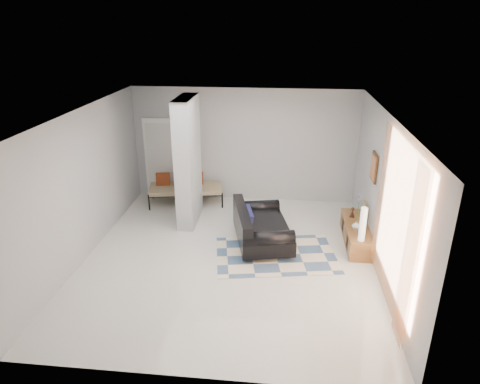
# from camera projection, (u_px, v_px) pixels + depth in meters

# --- Properties ---
(floor) EXTENTS (6.00, 6.00, 0.00)m
(floor) POSITION_uv_depth(u_px,v_px,m) (229.00, 258.00, 8.28)
(floor) COLOR silver
(floor) RESTS_ON ground
(ceiling) EXTENTS (6.00, 6.00, 0.00)m
(ceiling) POSITION_uv_depth(u_px,v_px,m) (227.00, 114.00, 7.23)
(ceiling) COLOR white
(ceiling) RESTS_ON wall_back
(wall_back) EXTENTS (6.00, 0.00, 6.00)m
(wall_back) POSITION_uv_depth(u_px,v_px,m) (244.00, 146.00, 10.52)
(wall_back) COLOR #ACAEB0
(wall_back) RESTS_ON ground
(wall_front) EXTENTS (6.00, 0.00, 6.00)m
(wall_front) POSITION_uv_depth(u_px,v_px,m) (195.00, 287.00, 4.99)
(wall_front) COLOR #ACAEB0
(wall_front) RESTS_ON ground
(wall_left) EXTENTS (0.00, 6.00, 6.00)m
(wall_left) POSITION_uv_depth(u_px,v_px,m) (83.00, 185.00, 8.02)
(wall_left) COLOR #ACAEB0
(wall_left) RESTS_ON ground
(wall_right) EXTENTS (0.00, 6.00, 6.00)m
(wall_right) POSITION_uv_depth(u_px,v_px,m) (384.00, 197.00, 7.49)
(wall_right) COLOR #ACAEB0
(wall_right) RESTS_ON ground
(partition_column) EXTENTS (0.35, 1.20, 2.80)m
(partition_column) POSITION_uv_depth(u_px,v_px,m) (188.00, 162.00, 9.34)
(partition_column) COLOR #B2B7BA
(partition_column) RESTS_ON floor
(hallway_door) EXTENTS (0.85, 0.06, 2.04)m
(hallway_door) POSITION_uv_depth(u_px,v_px,m) (162.00, 158.00, 10.83)
(hallway_door) COLOR white
(hallway_door) RESTS_ON floor
(curtain) EXTENTS (0.00, 2.55, 2.55)m
(curtain) POSITION_uv_depth(u_px,v_px,m) (394.00, 224.00, 6.42)
(curtain) COLOR #FF9043
(curtain) RESTS_ON wall_right
(wall_art) EXTENTS (0.04, 0.45, 0.55)m
(wall_art) POSITION_uv_depth(u_px,v_px,m) (374.00, 167.00, 8.22)
(wall_art) COLOR #3F2511
(wall_art) RESTS_ON wall_right
(media_console) EXTENTS (0.45, 1.64, 0.80)m
(media_console) POSITION_uv_depth(u_px,v_px,m) (356.00, 233.00, 8.79)
(media_console) COLOR brown
(media_console) RESTS_ON floor
(loveseat) EXTENTS (1.37, 1.91, 0.76)m
(loveseat) POSITION_uv_depth(u_px,v_px,m) (259.00, 227.00, 8.72)
(loveseat) COLOR silver
(loveseat) RESTS_ON floor
(daybed) EXTENTS (1.90, 1.07, 0.77)m
(daybed) POSITION_uv_depth(u_px,v_px,m) (185.00, 187.00, 10.61)
(daybed) COLOR black
(daybed) RESTS_ON floor
(area_rug) EXTENTS (2.53, 1.90, 0.01)m
(area_rug) POSITION_uv_depth(u_px,v_px,m) (276.00, 255.00, 8.38)
(area_rug) COLOR beige
(area_rug) RESTS_ON floor
(cylinder_lamp) EXTENTS (0.12, 0.12, 0.68)m
(cylinder_lamp) POSITION_uv_depth(u_px,v_px,m) (363.00, 224.00, 7.98)
(cylinder_lamp) COLOR white
(cylinder_lamp) RESTS_ON media_console
(bronze_figurine) EXTENTS (0.12, 0.12, 0.21)m
(bronze_figurine) POSITION_uv_depth(u_px,v_px,m) (352.00, 212.00, 9.03)
(bronze_figurine) COLOR #331F16
(bronze_figurine) RESTS_ON media_console
(vase) EXTENTS (0.18, 0.18, 0.17)m
(vase) POSITION_uv_depth(u_px,v_px,m) (356.00, 225.00, 8.51)
(vase) COLOR silver
(vase) RESTS_ON media_console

